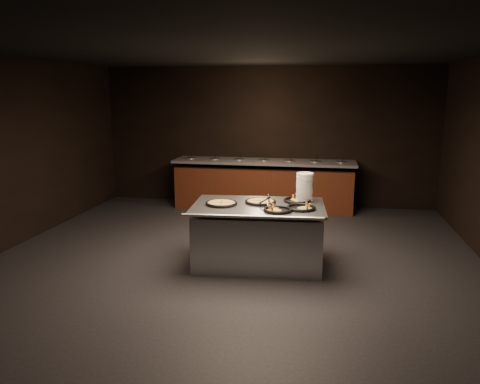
{
  "coord_description": "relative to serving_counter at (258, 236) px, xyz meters",
  "views": [
    {
      "loc": [
        1.24,
        -5.82,
        2.36
      ],
      "look_at": [
        0.11,
        0.3,
        1.03
      ],
      "focal_mm": 35.0,
      "sensor_mm": 36.0,
      "label": 1
    }
  ],
  "objects": [
    {
      "name": "serving_counter",
      "position": [
        0.0,
        0.0,
        0.0
      ],
      "size": [
        1.87,
        1.28,
        0.86
      ],
      "rotation": [
        0.0,
        0.0,
        0.08
      ],
      "color": "silver",
      "rests_on": "ground"
    },
    {
      "name": "server_left",
      "position": [
        0.14,
        -0.07,
        0.52
      ],
      "size": [
        0.15,
        0.32,
        0.16
      ],
      "rotation": [
        0.0,
        0.0,
        1.93
      ],
      "color": "silver",
      "rests_on": "serving_counter"
    },
    {
      "name": "pan_veggie_slices",
      "position": [
        0.59,
        -0.13,
        0.46
      ],
      "size": [
        0.39,
        0.39,
        0.04
      ],
      "rotation": [
        0.0,
        0.0,
        -0.72
      ],
      "color": "black",
      "rests_on": "serving_counter"
    },
    {
      "name": "pan_veggie_whole",
      "position": [
        -0.5,
        -0.08,
        0.46
      ],
      "size": [
        0.44,
        0.44,
        0.04
      ],
      "rotation": [
        0.0,
        0.0,
        0.16
      ],
      "color": "black",
      "rests_on": "serving_counter"
    },
    {
      "name": "pan_cheese_slices_a",
      "position": [
        0.51,
        0.29,
        0.46
      ],
      "size": [
        0.39,
        0.39,
        0.04
      ],
      "rotation": [
        0.0,
        0.0,
        0.5
      ],
      "color": "black",
      "rests_on": "serving_counter"
    },
    {
      "name": "plate_stack",
      "position": [
        0.61,
        0.34,
        0.64
      ],
      "size": [
        0.24,
        0.24,
        0.4
      ],
      "primitive_type": "cylinder",
      "color": "silver",
      "rests_on": "serving_counter"
    },
    {
      "name": "pan_cheese_slices_b",
      "position": [
        0.3,
        -0.3,
        0.46
      ],
      "size": [
        0.37,
        0.37,
        0.04
      ],
      "rotation": [
        0.0,
        0.0,
        2.24
      ],
      "color": "black",
      "rests_on": "serving_counter"
    },
    {
      "name": "salad_bar",
      "position": [
        -0.36,
        3.23,
        0.03
      ],
      "size": [
        3.7,
        0.83,
        1.18
      ],
      "color": "#532213",
      "rests_on": "ground"
    },
    {
      "name": "room",
      "position": [
        -0.36,
        -0.33,
        1.04
      ],
      "size": [
        7.02,
        8.02,
        2.92
      ],
      "color": "black",
      "rests_on": "ground"
    },
    {
      "name": "server_right",
      "position": [
        0.14,
        -0.15,
        0.52
      ],
      "size": [
        0.29,
        0.21,
        0.16
      ],
      "rotation": [
        0.0,
        0.0,
        -0.53
      ],
      "color": "silver",
      "rests_on": "serving_counter"
    },
    {
      "name": "pan_cheese_whole",
      "position": [
        0.01,
        0.12,
        0.46
      ],
      "size": [
        0.43,
        0.43,
        0.04
      ],
      "rotation": [
        0.0,
        0.0,
        -0.12
      ],
      "color": "black",
      "rests_on": "serving_counter"
    }
  ]
}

